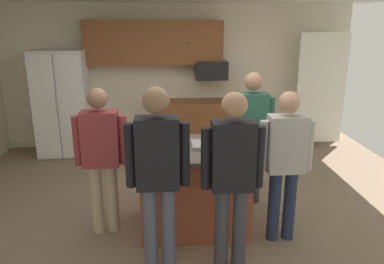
{
  "coord_description": "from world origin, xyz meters",
  "views": [
    {
      "loc": [
        -0.24,
        -4.14,
        2.31
      ],
      "look_at": [
        0.07,
        0.03,
        1.05
      ],
      "focal_mm": 34.99,
      "sensor_mm": 36.0,
      "label": 1
    }
  ],
  "objects_px": {
    "kitchen_island": "(194,187)",
    "person_host_foreground": "(285,158)",
    "glass_dark_ale": "(223,132)",
    "person_guest_left": "(232,172)",
    "refrigerator": "(63,103)",
    "glass_short_whisky": "(153,141)",
    "tumbler_amber": "(233,133)",
    "microwave_over_range": "(211,70)",
    "person_guest_by_door": "(251,130)",
    "serving_tray": "(212,145)",
    "person_elder_center": "(101,152)",
    "person_guest_right": "(158,169)"
  },
  "relations": [
    {
      "from": "person_guest_left",
      "to": "glass_dark_ale",
      "type": "relative_size",
      "value": 10.62
    },
    {
      "from": "kitchen_island",
      "to": "glass_dark_ale",
      "type": "bearing_deg",
      "value": 36.26
    },
    {
      "from": "person_host_foreground",
      "to": "person_guest_left",
      "type": "relative_size",
      "value": 0.95
    },
    {
      "from": "glass_dark_ale",
      "to": "person_elder_center",
      "type": "bearing_deg",
      "value": -167.4
    },
    {
      "from": "microwave_over_range",
      "to": "person_guest_right",
      "type": "relative_size",
      "value": 0.32
    },
    {
      "from": "glass_dark_ale",
      "to": "serving_tray",
      "type": "xyz_separation_m",
      "value": [
        -0.17,
        -0.26,
        -0.06
      ]
    },
    {
      "from": "kitchen_island",
      "to": "person_guest_by_door",
      "type": "distance_m",
      "value": 1.06
    },
    {
      "from": "person_host_foreground",
      "to": "person_guest_left",
      "type": "xyz_separation_m",
      "value": [
        -0.64,
        -0.47,
        0.06
      ]
    },
    {
      "from": "kitchen_island",
      "to": "tumbler_amber",
      "type": "bearing_deg",
      "value": 28.78
    },
    {
      "from": "refrigerator",
      "to": "person_guest_by_door",
      "type": "distance_m",
      "value": 3.53
    },
    {
      "from": "kitchen_island",
      "to": "person_host_foreground",
      "type": "bearing_deg",
      "value": -20.18
    },
    {
      "from": "glass_short_whisky",
      "to": "refrigerator",
      "type": "bearing_deg",
      "value": 121.91
    },
    {
      "from": "person_guest_by_door",
      "to": "person_guest_right",
      "type": "distance_m",
      "value": 1.75
    },
    {
      "from": "kitchen_island",
      "to": "refrigerator",
      "type": "bearing_deg",
      "value": 127.99
    },
    {
      "from": "microwave_over_range",
      "to": "person_guest_by_door",
      "type": "height_order",
      "value": "person_guest_by_door"
    },
    {
      "from": "person_host_foreground",
      "to": "kitchen_island",
      "type": "bearing_deg",
      "value": 0.0
    },
    {
      "from": "person_guest_by_door",
      "to": "serving_tray",
      "type": "xyz_separation_m",
      "value": [
        -0.57,
        -0.53,
        -0.0
      ]
    },
    {
      "from": "refrigerator",
      "to": "glass_short_whisky",
      "type": "height_order",
      "value": "refrigerator"
    },
    {
      "from": "refrigerator",
      "to": "serving_tray",
      "type": "height_order",
      "value": "refrigerator"
    },
    {
      "from": "tumbler_amber",
      "to": "serving_tray",
      "type": "relative_size",
      "value": 0.32
    },
    {
      "from": "kitchen_island",
      "to": "serving_tray",
      "type": "relative_size",
      "value": 2.97
    },
    {
      "from": "tumbler_amber",
      "to": "serving_tray",
      "type": "bearing_deg",
      "value": -138.72
    },
    {
      "from": "person_guest_right",
      "to": "serving_tray",
      "type": "bearing_deg",
      "value": -9.96
    },
    {
      "from": "serving_tray",
      "to": "person_guest_left",
      "type": "bearing_deg",
      "value": -84.12
    },
    {
      "from": "glass_dark_ale",
      "to": "person_host_foreground",
      "type": "bearing_deg",
      "value": -47.72
    },
    {
      "from": "refrigerator",
      "to": "tumbler_amber",
      "type": "bearing_deg",
      "value": -43.04
    },
    {
      "from": "refrigerator",
      "to": "person_elder_center",
      "type": "xyz_separation_m",
      "value": [
        1.07,
        -2.69,
        0.03
      ]
    },
    {
      "from": "kitchen_island",
      "to": "person_guest_right",
      "type": "bearing_deg",
      "value": -116.49
    },
    {
      "from": "person_guest_by_door",
      "to": "person_host_foreground",
      "type": "distance_m",
      "value": 0.9
    },
    {
      "from": "glass_dark_ale",
      "to": "tumbler_amber",
      "type": "bearing_deg",
      "value": -1.45
    },
    {
      "from": "kitchen_island",
      "to": "person_host_foreground",
      "type": "relative_size",
      "value": 0.8
    },
    {
      "from": "person_guest_by_door",
      "to": "person_host_foreground",
      "type": "xyz_separation_m",
      "value": [
        0.16,
        -0.88,
        -0.05
      ]
    },
    {
      "from": "glass_short_whisky",
      "to": "person_guest_left",
      "type": "bearing_deg",
      "value": -49.58
    },
    {
      "from": "kitchen_island",
      "to": "serving_tray",
      "type": "xyz_separation_m",
      "value": [
        0.19,
        0.01,
        0.5
      ]
    },
    {
      "from": "refrigerator",
      "to": "serving_tray",
      "type": "xyz_separation_m",
      "value": [
        2.27,
        -2.64,
        0.07
      ]
    },
    {
      "from": "refrigerator",
      "to": "person_guest_by_door",
      "type": "xyz_separation_m",
      "value": [
        2.83,
        -2.11,
        0.07
      ]
    },
    {
      "from": "microwave_over_range",
      "to": "kitchen_island",
      "type": "height_order",
      "value": "microwave_over_range"
    },
    {
      "from": "person_guest_left",
      "to": "serving_tray",
      "type": "bearing_deg",
      "value": -13.2
    },
    {
      "from": "person_elder_center",
      "to": "person_guest_by_door",
      "type": "bearing_deg",
      "value": 16.17
    },
    {
      "from": "person_host_foreground",
      "to": "glass_dark_ale",
      "type": "bearing_deg",
      "value": -27.54
    },
    {
      "from": "person_guest_left",
      "to": "person_elder_center",
      "type": "bearing_deg",
      "value": 39.94
    },
    {
      "from": "person_elder_center",
      "to": "person_host_foreground",
      "type": "bearing_deg",
      "value": -11.01
    },
    {
      "from": "refrigerator",
      "to": "person_host_foreground",
      "type": "bearing_deg",
      "value": -45.01
    },
    {
      "from": "refrigerator",
      "to": "person_elder_center",
      "type": "relative_size",
      "value": 1.11
    },
    {
      "from": "person_guest_right",
      "to": "refrigerator",
      "type": "bearing_deg",
      "value": 52.69
    },
    {
      "from": "refrigerator",
      "to": "tumbler_amber",
      "type": "distance_m",
      "value": 3.5
    },
    {
      "from": "person_guest_by_door",
      "to": "person_host_foreground",
      "type": "bearing_deg",
      "value": 64.43
    },
    {
      "from": "person_elder_center",
      "to": "tumbler_amber",
      "type": "bearing_deg",
      "value": 9.41
    },
    {
      "from": "person_host_foreground",
      "to": "person_guest_left",
      "type": "height_order",
      "value": "person_guest_left"
    },
    {
      "from": "person_host_foreground",
      "to": "person_guest_by_door",
      "type": "bearing_deg",
      "value": -59.77
    }
  ]
}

